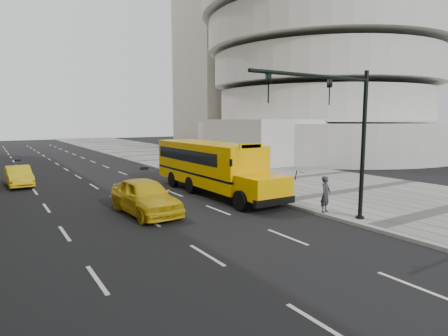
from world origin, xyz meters
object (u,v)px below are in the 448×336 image
school_bus (210,163)px  taxi_near (145,196)px  taxi_far (19,176)px  pedestrian (326,194)px  traffic_signal (341,127)px

school_bus → taxi_near: school_bus is taller
taxi_far → pedestrian: (11.31, -16.25, 0.32)m
school_bus → taxi_near: bearing=-150.5°
school_bus → traffic_signal: 9.58m
taxi_near → school_bus: bearing=26.7°
taxi_far → traffic_signal: bearing=-62.3°
school_bus → taxi_far: (-9.65, 8.56, -1.09)m
taxi_near → pedestrian: size_ratio=2.93×
taxi_near → taxi_far: taxi_near is taller
school_bus → pedestrian: bearing=-77.8°
taxi_near → taxi_far: bearing=108.2°
taxi_near → pedestrian: bearing=-37.3°
taxi_near → traffic_signal: size_ratio=0.77×
pedestrian → traffic_signal: (-0.97, -1.57, 3.10)m
taxi_near → pedestrian: (6.89, -4.73, 0.15)m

